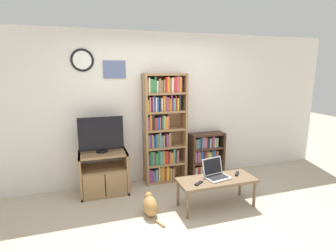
{
  "coord_description": "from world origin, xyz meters",
  "views": [
    {
      "loc": [
        -1.12,
        -2.78,
        1.99
      ],
      "look_at": [
        0.05,
        0.88,
        1.15
      ],
      "focal_mm": 28.0,
      "sensor_mm": 36.0,
      "label": 1
    }
  ],
  "objects_px": {
    "tv_stand": "(104,173)",
    "bookshelf_short": "(205,155)",
    "laptop": "(215,173)",
    "remote_near_laptop": "(199,183)",
    "cat": "(150,205)",
    "coffee_table": "(217,182)",
    "bookshelf_tall": "(163,129)",
    "television": "(101,135)",
    "remote_far_from_laptop": "(237,174)"
  },
  "relations": [
    {
      "from": "television",
      "to": "laptop",
      "type": "relative_size",
      "value": 1.75
    },
    {
      "from": "bookshelf_tall",
      "to": "coffee_table",
      "type": "relative_size",
      "value": 1.69
    },
    {
      "from": "bookshelf_short",
      "to": "remote_far_from_laptop",
      "type": "height_order",
      "value": "bookshelf_short"
    },
    {
      "from": "television",
      "to": "coffee_table",
      "type": "height_order",
      "value": "television"
    },
    {
      "from": "television",
      "to": "remote_far_from_laptop",
      "type": "bearing_deg",
      "value": -25.22
    },
    {
      "from": "television",
      "to": "remote_far_from_laptop",
      "type": "xyz_separation_m",
      "value": [
        1.91,
        -0.9,
        -0.54
      ]
    },
    {
      "from": "laptop",
      "to": "cat",
      "type": "bearing_deg",
      "value": 168.97
    },
    {
      "from": "tv_stand",
      "to": "bookshelf_short",
      "type": "xyz_separation_m",
      "value": [
        1.88,
        0.16,
        0.06
      ]
    },
    {
      "from": "bookshelf_short",
      "to": "remote_near_laptop",
      "type": "xyz_separation_m",
      "value": [
        -0.67,
        -1.18,
        0.03
      ]
    },
    {
      "from": "bookshelf_tall",
      "to": "bookshelf_short",
      "type": "bearing_deg",
      "value": 0.04
    },
    {
      "from": "television",
      "to": "bookshelf_short",
      "type": "xyz_separation_m",
      "value": [
        1.89,
        0.14,
        -0.57
      ]
    },
    {
      "from": "tv_stand",
      "to": "bookshelf_tall",
      "type": "bearing_deg",
      "value": 8.46
    },
    {
      "from": "bookshelf_short",
      "to": "remote_far_from_laptop",
      "type": "bearing_deg",
      "value": -88.67
    },
    {
      "from": "bookshelf_short",
      "to": "coffee_table",
      "type": "xyz_separation_m",
      "value": [
        -0.35,
        -1.1,
        -0.02
      ]
    },
    {
      "from": "bookshelf_tall",
      "to": "remote_far_from_laptop",
      "type": "distance_m",
      "value": 1.45
    },
    {
      "from": "remote_near_laptop",
      "to": "bookshelf_short",
      "type": "bearing_deg",
      "value": 116.71
    },
    {
      "from": "television",
      "to": "remote_near_laptop",
      "type": "bearing_deg",
      "value": -40.24
    },
    {
      "from": "bookshelf_tall",
      "to": "bookshelf_short",
      "type": "height_order",
      "value": "bookshelf_tall"
    },
    {
      "from": "laptop",
      "to": "remote_near_laptop",
      "type": "xyz_separation_m",
      "value": [
        -0.33,
        -0.14,
        -0.06
      ]
    },
    {
      "from": "tv_stand",
      "to": "cat",
      "type": "bearing_deg",
      "value": -58.09
    },
    {
      "from": "tv_stand",
      "to": "cat",
      "type": "relative_size",
      "value": 1.47
    },
    {
      "from": "bookshelf_short",
      "to": "remote_far_from_laptop",
      "type": "distance_m",
      "value": 1.04
    },
    {
      "from": "cat",
      "to": "coffee_table",
      "type": "bearing_deg",
      "value": -4.62
    },
    {
      "from": "tv_stand",
      "to": "coffee_table",
      "type": "relative_size",
      "value": 0.66
    },
    {
      "from": "tv_stand",
      "to": "bookshelf_short",
      "type": "height_order",
      "value": "bookshelf_short"
    },
    {
      "from": "bookshelf_tall",
      "to": "laptop",
      "type": "distance_m",
      "value": 1.24
    },
    {
      "from": "laptop",
      "to": "remote_far_from_laptop",
      "type": "distance_m",
      "value": 0.36
    },
    {
      "from": "tv_stand",
      "to": "bookshelf_tall",
      "type": "height_order",
      "value": "bookshelf_tall"
    },
    {
      "from": "laptop",
      "to": "cat",
      "type": "relative_size",
      "value": 0.77
    },
    {
      "from": "bookshelf_short",
      "to": "remote_near_laptop",
      "type": "height_order",
      "value": "bookshelf_short"
    },
    {
      "from": "coffee_table",
      "to": "cat",
      "type": "relative_size",
      "value": 2.22
    },
    {
      "from": "tv_stand",
      "to": "remote_far_from_laptop",
      "type": "relative_size",
      "value": 4.97
    },
    {
      "from": "television",
      "to": "remote_far_from_laptop",
      "type": "distance_m",
      "value": 2.18
    },
    {
      "from": "bookshelf_tall",
      "to": "remote_far_from_laptop",
      "type": "xyz_separation_m",
      "value": [
        0.85,
        -1.04,
        -0.53
      ]
    },
    {
      "from": "bookshelf_tall",
      "to": "remote_far_from_laptop",
      "type": "relative_size",
      "value": 12.68
    },
    {
      "from": "tv_stand",
      "to": "remote_near_laptop",
      "type": "bearing_deg",
      "value": -40.14
    },
    {
      "from": "television",
      "to": "laptop",
      "type": "height_order",
      "value": "television"
    },
    {
      "from": "bookshelf_short",
      "to": "coffee_table",
      "type": "bearing_deg",
      "value": -107.51
    },
    {
      "from": "bookshelf_tall",
      "to": "laptop",
      "type": "xyz_separation_m",
      "value": [
        0.49,
        -1.03,
        -0.47
      ]
    },
    {
      "from": "bookshelf_tall",
      "to": "remote_near_laptop",
      "type": "height_order",
      "value": "bookshelf_tall"
    },
    {
      "from": "television",
      "to": "cat",
      "type": "xyz_separation_m",
      "value": [
        0.56,
        -0.89,
        -0.84
      ]
    },
    {
      "from": "bookshelf_tall",
      "to": "cat",
      "type": "height_order",
      "value": "bookshelf_tall"
    },
    {
      "from": "tv_stand",
      "to": "television",
      "type": "distance_m",
      "value": 0.63
    },
    {
      "from": "television",
      "to": "laptop",
      "type": "distance_m",
      "value": 1.85
    },
    {
      "from": "tv_stand",
      "to": "television",
      "type": "relative_size",
      "value": 1.09
    },
    {
      "from": "bookshelf_tall",
      "to": "remote_near_laptop",
      "type": "bearing_deg",
      "value": -82.22
    },
    {
      "from": "tv_stand",
      "to": "coffee_table",
      "type": "height_order",
      "value": "tv_stand"
    },
    {
      "from": "coffee_table",
      "to": "remote_far_from_laptop",
      "type": "xyz_separation_m",
      "value": [
        0.37,
        0.06,
        0.06
      ]
    },
    {
      "from": "bookshelf_tall",
      "to": "remote_near_laptop",
      "type": "relative_size",
      "value": 12.17
    },
    {
      "from": "television",
      "to": "bookshelf_tall",
      "type": "height_order",
      "value": "bookshelf_tall"
    }
  ]
}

